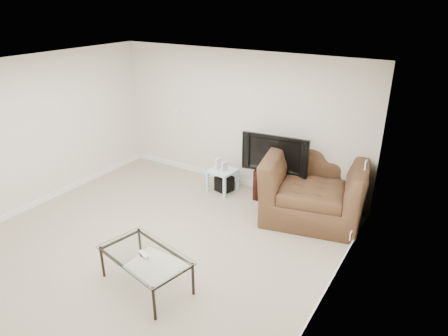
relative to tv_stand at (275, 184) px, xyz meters
The scene contains 18 objects.
floor 2.47m from the tv_stand, 111.54° to the right, with size 5.00×5.00×0.00m, color tan.
ceiling 3.31m from the tv_stand, 111.54° to the right, with size 5.00×5.00×0.00m, color white.
wall_back 1.34m from the tv_stand, 166.26° to the left, with size 5.00×0.02×2.50m, color silver.
wall_left 4.21m from the tv_stand, 146.15° to the right, with size 0.02×5.00×2.50m, color silver.
wall_right 2.95m from the tv_stand, 54.94° to the right, with size 0.02×5.00×2.50m, color silver.
plate_back 2.51m from the tv_stand, behind, with size 0.12×0.02×0.12m, color white.
plate_right_switch 1.98m from the tv_stand, 23.18° to the right, with size 0.02×0.09×0.13m, color white.
plate_right_outlet 1.87m from the tv_stand, 31.68° to the right, with size 0.02×0.08×0.12m, color white.
tv_stand is the anchor object (origin of this frame).
dvd_player 0.19m from the tv_stand, 83.38° to the right, with size 0.37×0.26×0.05m, color black.
television 0.61m from the tv_stand, 83.38° to the right, with size 1.07×0.21×0.66m, color black.
side_table 0.98m from the tv_stand, 166.39° to the right, with size 0.44×0.44×0.42m, color silver, non-canonical shape.
subwoofer 0.96m from the tv_stand, 166.83° to the right, with size 0.27×0.27×0.27m, color black.
game_console 1.11m from the tv_stand, 167.47° to the right, with size 0.04×0.14×0.19m, color white.
game_case 0.96m from the tv_stand, 164.24° to the right, with size 0.04×0.12×0.17m, color silver.
recliner 0.90m from the tv_stand, 16.76° to the right, with size 1.57×1.02×1.37m, color #48341D.
coffee_table 2.98m from the tv_stand, 97.22° to the right, with size 1.16×0.66×0.45m, color black, non-canonical shape.
remote 3.00m from the tv_stand, 97.34° to the right, with size 0.18×0.05×0.02m, color #B2B2B7.
Camera 1 is at (3.44, -3.59, 3.34)m, focal length 32.00 mm.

